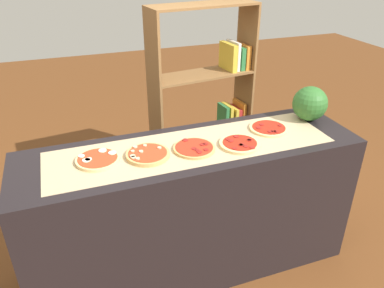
{
  "coord_description": "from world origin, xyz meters",
  "views": [
    {
      "loc": [
        -0.67,
        -1.87,
        2.04
      ],
      "look_at": [
        0.0,
        0.0,
        0.97
      ],
      "focal_mm": 35.22,
      "sensor_mm": 36.0,
      "label": 1
    }
  ],
  "objects_px": {
    "pizza_pepperoni_4": "(269,128)",
    "pizza_mushroom_1": "(148,154)",
    "pizza_pepperoni_2": "(194,148)",
    "watermelon": "(310,104)",
    "bookshelf": "(212,108)",
    "pizza_pepperoni_3": "(240,144)",
    "pizza_mozzarella_0": "(98,159)"
  },
  "relations": [
    {
      "from": "pizza_pepperoni_4",
      "to": "pizza_mushroom_1",
      "type": "bearing_deg",
      "value": -175.02
    },
    {
      "from": "pizza_pepperoni_2",
      "to": "watermelon",
      "type": "bearing_deg",
      "value": 8.92
    },
    {
      "from": "pizza_pepperoni_2",
      "to": "pizza_mushroom_1",
      "type": "bearing_deg",
      "value": 176.55
    },
    {
      "from": "watermelon",
      "to": "bookshelf",
      "type": "distance_m",
      "value": 0.94
    },
    {
      "from": "pizza_mushroom_1",
      "to": "pizza_pepperoni_3",
      "type": "height_order",
      "value": "pizza_mushroom_1"
    },
    {
      "from": "pizza_mushroom_1",
      "to": "pizza_mozzarella_0",
      "type": "bearing_deg",
      "value": 171.21
    },
    {
      "from": "pizza_mushroom_1",
      "to": "pizza_pepperoni_3",
      "type": "xyz_separation_m",
      "value": [
        0.56,
        -0.06,
        -0.0
      ]
    },
    {
      "from": "pizza_mozzarella_0",
      "to": "pizza_mushroom_1",
      "type": "height_order",
      "value": "pizza_mushroom_1"
    },
    {
      "from": "pizza_pepperoni_3",
      "to": "bookshelf",
      "type": "bearing_deg",
      "value": 76.73
    },
    {
      "from": "pizza_pepperoni_2",
      "to": "watermelon",
      "type": "xyz_separation_m",
      "value": [
        0.89,
        0.14,
        0.11
      ]
    },
    {
      "from": "watermelon",
      "to": "pizza_pepperoni_2",
      "type": "bearing_deg",
      "value": -171.08
    },
    {
      "from": "pizza_mozzarella_0",
      "to": "pizza_pepperoni_2",
      "type": "height_order",
      "value": "pizza_mozzarella_0"
    },
    {
      "from": "pizza_mozzarella_0",
      "to": "pizza_pepperoni_2",
      "type": "distance_m",
      "value": 0.56
    },
    {
      "from": "pizza_pepperoni_2",
      "to": "bookshelf",
      "type": "xyz_separation_m",
      "value": [
        0.51,
        0.94,
        -0.19
      ]
    },
    {
      "from": "bookshelf",
      "to": "pizza_pepperoni_3",
      "type": "bearing_deg",
      "value": -103.27
    },
    {
      "from": "pizza_mozzarella_0",
      "to": "pizza_mushroom_1",
      "type": "relative_size",
      "value": 0.98
    },
    {
      "from": "pizza_mushroom_1",
      "to": "pizza_pepperoni_2",
      "type": "xyz_separation_m",
      "value": [
        0.28,
        -0.02,
        -0.0
      ]
    },
    {
      "from": "pizza_mozzarella_0",
      "to": "pizza_pepperoni_3",
      "type": "bearing_deg",
      "value": -7.15
    },
    {
      "from": "watermelon",
      "to": "pizza_pepperoni_3",
      "type": "bearing_deg",
      "value": -163.25
    },
    {
      "from": "pizza_mushroom_1",
      "to": "watermelon",
      "type": "bearing_deg",
      "value": 6.0
    },
    {
      "from": "pizza_pepperoni_4",
      "to": "bookshelf",
      "type": "height_order",
      "value": "bookshelf"
    },
    {
      "from": "bookshelf",
      "to": "pizza_pepperoni_4",
      "type": "bearing_deg",
      "value": -86.94
    },
    {
      "from": "pizza_mozzarella_0",
      "to": "pizza_mushroom_1",
      "type": "xyz_separation_m",
      "value": [
        0.28,
        -0.04,
        0.0
      ]
    },
    {
      "from": "pizza_pepperoni_2",
      "to": "bookshelf",
      "type": "height_order",
      "value": "bookshelf"
    },
    {
      "from": "pizza_mushroom_1",
      "to": "bookshelf",
      "type": "relative_size",
      "value": 0.15
    },
    {
      "from": "pizza_pepperoni_4",
      "to": "watermelon",
      "type": "distance_m",
      "value": 0.36
    },
    {
      "from": "watermelon",
      "to": "pizza_mozzarella_0",
      "type": "bearing_deg",
      "value": -176.83
    },
    {
      "from": "pizza_pepperoni_4",
      "to": "watermelon",
      "type": "xyz_separation_m",
      "value": [
        0.34,
        0.05,
        0.11
      ]
    },
    {
      "from": "pizza_pepperoni_2",
      "to": "watermelon",
      "type": "distance_m",
      "value": 0.91
    },
    {
      "from": "pizza_mozzarella_0",
      "to": "watermelon",
      "type": "relative_size",
      "value": 1.05
    },
    {
      "from": "pizza_mushroom_1",
      "to": "pizza_pepperoni_2",
      "type": "height_order",
      "value": "pizza_mushroom_1"
    },
    {
      "from": "pizza_pepperoni_2",
      "to": "bookshelf",
      "type": "relative_size",
      "value": 0.15
    }
  ]
}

